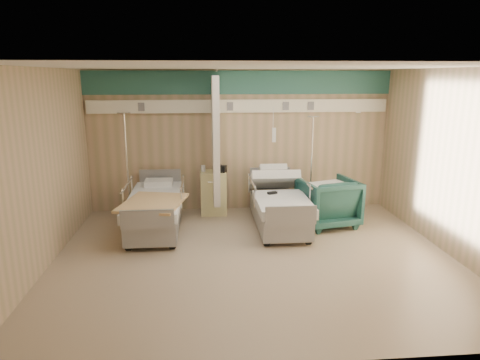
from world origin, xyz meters
name	(u,v)px	position (x,y,z in m)	size (l,w,h in m)	color
ground	(254,257)	(0.00, 0.00, 0.00)	(6.00, 5.00, 0.00)	gray
room_walls	(251,133)	(-0.03, 0.25, 1.86)	(6.04, 5.04, 2.82)	tan
bed_right	(279,210)	(0.60, 1.30, 0.32)	(1.00, 2.16, 0.63)	white
bed_left	(156,213)	(-1.60, 1.30, 0.32)	(1.00, 2.16, 0.63)	white
bedside_cabinet	(214,192)	(-0.55, 2.20, 0.42)	(0.50, 0.48, 0.85)	beige
visitor_armchair	(328,202)	(1.51, 1.32, 0.44)	(0.94, 0.97, 0.88)	#1E4B44
waffle_blanket	(331,177)	(1.53, 1.28, 0.92)	(0.69, 0.61, 0.08)	white
iv_stand_right	(310,192)	(1.39, 2.14, 0.39)	(0.34, 0.34, 1.93)	silver
iv_stand_left	(129,196)	(-2.18, 2.11, 0.42)	(0.36, 0.36, 2.03)	silver
call_remote	(272,193)	(0.48, 1.27, 0.65)	(0.17, 0.08, 0.04)	black
tan_blanket	(153,203)	(-1.58, 0.84, 0.65)	(0.92, 1.16, 0.04)	tan
toiletry_bag	(220,169)	(-0.42, 2.16, 0.92)	(0.24, 0.16, 0.13)	black
white_cup	(203,168)	(-0.74, 2.24, 0.91)	(0.08, 0.08, 0.12)	white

